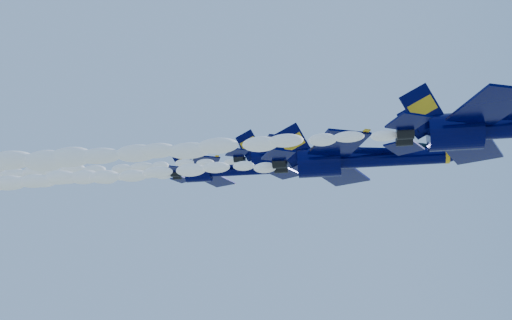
# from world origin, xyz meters

# --- Properties ---
(jet_lead) EXTENTS (19.77, 16.22, 7.35)m
(jet_lead) POSITION_xyz_m (19.82, -13.22, 149.43)
(jet_lead) COLOR #000132
(smoke_trail_jet_lead) EXTENTS (43.67, 2.20, 1.98)m
(smoke_trail_jet_lead) POSITION_xyz_m (-10.46, -13.22, 149.00)
(smoke_trail_jet_lead) COLOR white
(jet_second) EXTENTS (19.49, 15.98, 7.24)m
(jet_second) POSITION_xyz_m (8.33, -3.32, 151.05)
(jet_second) COLOR #000132
(smoke_trail_jet_second) EXTENTS (43.67, 2.17, 1.95)m
(smoke_trail_jet_second) POSITION_xyz_m (-21.83, -3.32, 150.62)
(smoke_trail_jet_second) COLOR white
(jet_third) EXTENTS (16.68, 13.69, 6.20)m
(jet_third) POSITION_xyz_m (1.26, 6.72, 155.56)
(jet_third) COLOR #000132
(smoke_trail_jet_third) EXTENTS (43.67, 1.86, 1.67)m
(smoke_trail_jet_third) POSITION_xyz_m (-27.70, 6.72, 155.16)
(smoke_trail_jet_third) COLOR white
(jet_fourth) EXTENTS (15.03, 12.33, 5.58)m
(jet_fourth) POSITION_xyz_m (-8.72, 12.36, 156.11)
(jet_fourth) COLOR #000132
(smoke_trail_jet_fourth) EXTENTS (43.67, 1.67, 1.51)m
(smoke_trail_jet_fourth) POSITION_xyz_m (-36.97, 12.36, 155.72)
(smoke_trail_jet_fourth) COLOR white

